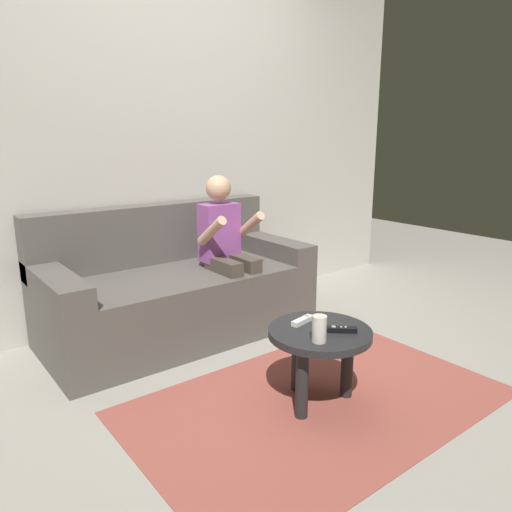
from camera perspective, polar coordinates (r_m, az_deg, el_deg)
name	(u,v)px	position (r m, az deg, el deg)	size (l,w,h in m)	color
ground_plane	(305,388)	(2.64, 5.79, -15.16)	(9.04, 9.04, 0.00)	#9E998E
wall_back	(164,140)	(3.50, -10.80, 13.26)	(4.52, 0.05, 2.50)	beige
couch	(176,291)	(3.23, -9.40, -4.03)	(1.70, 0.80, 0.83)	#56514C
person_seated_on_couch	(227,245)	(3.15, -3.38, 1.26)	(0.35, 0.43, 1.03)	#4C4238
coffee_table	(319,344)	(2.38, 7.37, -10.21)	(0.49, 0.49, 0.39)	#232326
area_rug	(317,401)	(2.52, 7.25, -16.60)	(1.82, 1.15, 0.01)	#9E4C42
game_remote_white_near_edge	(303,321)	(2.41, 5.49, -7.57)	(0.14, 0.06, 0.03)	white
game_remote_black_center	(342,330)	(2.33, 10.05, -8.52)	(0.13, 0.12, 0.03)	black
soda_can	(319,329)	(2.19, 7.46, -8.50)	(0.07, 0.07, 0.12)	silver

